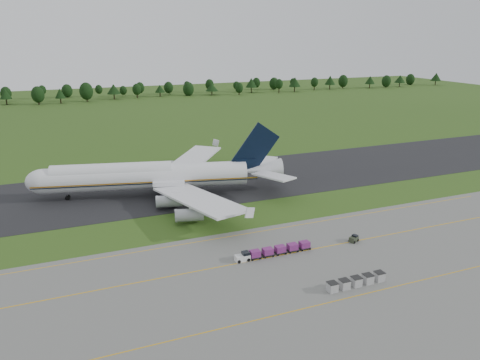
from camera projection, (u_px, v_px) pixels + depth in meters
name	position (u px, v px, depth m)	size (l,w,h in m)	color
ground	(249.00, 215.00, 111.68)	(600.00, 600.00, 0.00)	#2D4D17
apron	(326.00, 281.00, 81.62)	(300.00, 52.00, 0.06)	#63645F
taxiway	(212.00, 182.00, 136.42)	(300.00, 40.00, 0.08)	black
apron_markings	(306.00, 264.00, 87.81)	(300.00, 30.20, 0.01)	#DA9D0C
tree_line	(119.00, 90.00, 304.96)	(531.21, 21.62, 11.50)	black
aircraft	(152.00, 176.00, 123.64)	(68.04, 64.36, 19.03)	silver
baggage_train	(272.00, 251.00, 91.02)	(15.93, 1.69, 1.63)	silver
utility_cart	(354.00, 239.00, 96.99)	(2.32, 1.92, 1.10)	#2C3223
uld_row	(356.00, 281.00, 79.93)	(11.24, 1.64, 1.62)	#A0A0A0
edge_markers	(212.00, 210.00, 114.29)	(10.86, 0.30, 0.60)	#DC3A06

